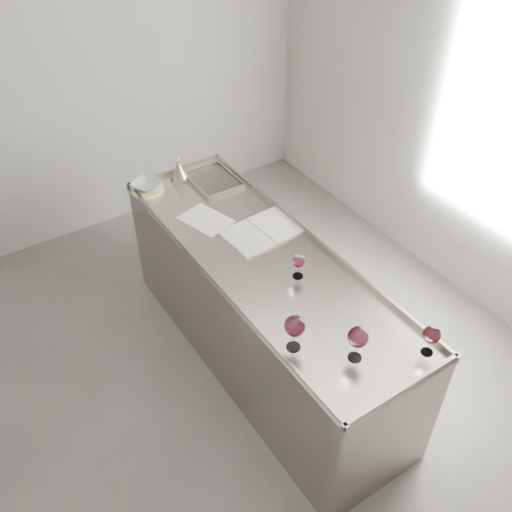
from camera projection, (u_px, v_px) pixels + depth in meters
room_shell at (215, 255)px, 2.79m from camera, size 4.54×5.04×2.84m
counter at (263, 311)px, 3.79m from camera, size 0.77×2.42×0.97m
wine_glass_left at (295, 327)px, 2.85m from camera, size 0.11×0.11×0.22m
wine_glass_middle at (358, 338)px, 2.80m from camera, size 0.11×0.11×0.21m
wine_glass_right at (432, 335)px, 2.84m from camera, size 0.09×0.09×0.18m
wine_glass_small at (299, 262)px, 3.29m from camera, size 0.08×0.08×0.16m
notebook at (262, 231)px, 3.69m from camera, size 0.49×0.36×0.02m
loose_paper_top at (206, 220)px, 3.79m from camera, size 0.32×0.38×0.00m
trivet at (147, 189)px, 4.06m from camera, size 0.27×0.27×0.02m
ceramic_bowl at (147, 185)px, 4.04m from camera, size 0.26×0.26×0.05m
wine_funnel at (179, 172)px, 4.14m from camera, size 0.14×0.14×0.21m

